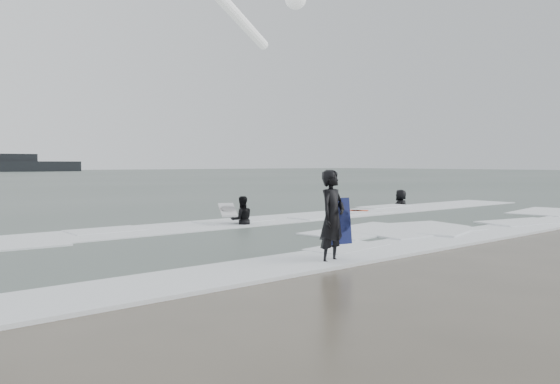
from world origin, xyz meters
TOP-DOWN VIEW (x-y plane):
  - ground at (0.00, 0.00)m, footprint 320.00×320.00m
  - surfer_centre at (-3.57, -1.04)m, footprint 0.80×0.63m
  - surfer_wading at (-1.22, 5.46)m, footprint 0.90×0.80m
  - surfer_right_near at (4.51, 6.41)m, footprint 0.93×0.84m
  - surfer_right_far at (9.90, 7.81)m, footprint 1.12×0.98m
  - surf_foam at (0.00, 3.70)m, footprint 30.03×9.06m
  - bodyboards at (0.08, 3.70)m, footprint 9.04×7.88m
  - vessel_horizon at (21.96, 134.89)m, footprint 31.98×5.71m

SIDE VIEW (x-z plane):
  - ground at x=0.00m, z-range 0.00..0.00m
  - surfer_centre at x=-3.57m, z-range -0.97..0.97m
  - surfer_wading at x=-1.22m, z-range -0.77..0.77m
  - surfer_right_near at x=4.51m, z-range -0.76..0.76m
  - surfer_right_far at x=9.90m, z-range -0.96..0.96m
  - surf_foam at x=0.00m, z-range 0.00..0.08m
  - bodyboards at x=0.08m, z-range -0.13..1.12m
  - vessel_horizon at x=21.96m, z-range -0.56..3.78m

